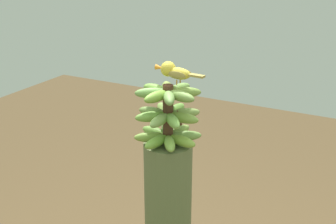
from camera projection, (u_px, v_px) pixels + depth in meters
banana_bunch at (168, 115)px, 1.72m from camera, size 0.26×0.26×0.24m
perched_bird at (174, 71)px, 1.69m from camera, size 0.20×0.06×0.08m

